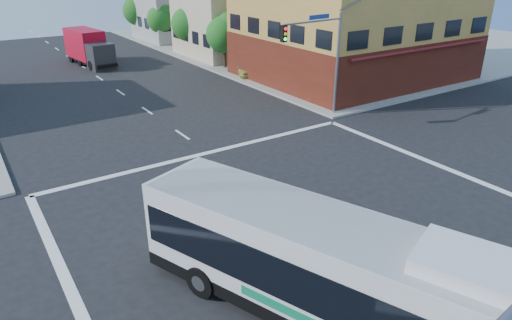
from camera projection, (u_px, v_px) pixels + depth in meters
ground at (317, 227)px, 18.93m from camera, size 120.00×120.00×0.00m
sidewalk_ne at (344, 38)px, 63.28m from camera, size 50.00×50.00×0.15m
corner_building_ne at (356, 11)px, 40.74m from camera, size 18.10×15.44×14.00m
building_east_near at (237, 14)px, 51.58m from camera, size 12.06×10.06×9.00m
building_east_far at (183, 0)px, 62.04m from camera, size 12.06×10.06×10.00m
signal_mast_ne at (321, 46)px, 29.60m from camera, size 7.91×1.13×8.07m
street_tree_a at (225, 32)px, 44.77m from camera, size 3.60×3.60×5.53m
street_tree_b at (189, 22)px, 50.80m from camera, size 3.80×3.80×5.79m
street_tree_c at (161, 18)px, 57.01m from camera, size 3.40×3.40×5.29m
street_tree_d at (138, 9)px, 62.93m from camera, size 4.00×4.00×6.03m
transit_bus at (338, 275)px, 13.09m from camera, size 7.25×13.11×3.84m
box_truck at (89, 48)px, 47.10m from camera, size 3.21×8.06×3.53m
parked_car at (245, 68)px, 43.16m from camera, size 2.89×4.68×1.49m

